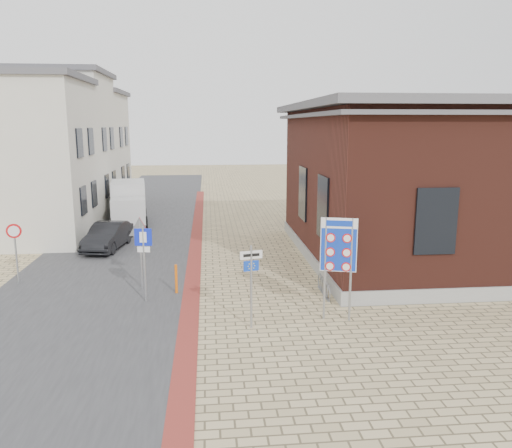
{
  "coord_description": "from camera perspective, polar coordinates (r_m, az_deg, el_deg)",
  "views": [
    {
      "loc": [
        -1.35,
        -14.24,
        5.89
      ],
      "look_at": [
        0.43,
        4.07,
        2.2
      ],
      "focal_mm": 35.0,
      "sensor_mm": 36.0,
      "label": 1
    }
  ],
  "objects": [
    {
      "name": "sedan",
      "position": [
        24.88,
        -16.59,
        -1.33
      ],
      "size": [
        1.93,
        4.02,
        1.27
      ],
      "primitive_type": "imported",
      "rotation": [
        0.0,
        0.0,
        -0.16
      ],
      "color": "black",
      "rests_on": "ground"
    },
    {
      "name": "border_sign",
      "position": [
        15.06,
        9.42,
        -2.59
      ],
      "size": [
        1.06,
        0.34,
        3.18
      ],
      "rotation": [
        0.0,
        0.0,
        -0.28
      ],
      "color": "gray",
      "rests_on": "ground"
    },
    {
      "name": "bollard",
      "position": [
        17.9,
        -9.11,
        -6.23
      ],
      "size": [
        0.12,
        0.12,
        1.06
      ],
      "primitive_type": "cylinder",
      "rotation": [
        0.0,
        0.0,
        0.25
      ],
      "color": "#DE5D0B",
      "rests_on": "ground"
    },
    {
      "name": "speed_sign",
      "position": [
        20.52,
        -25.82,
        -2.07
      ],
      "size": [
        0.54,
        0.13,
        2.3
      ],
      "rotation": [
        0.0,
        0.0,
        0.18
      ],
      "color": "gray",
      "rests_on": "ground"
    },
    {
      "name": "yield_sign",
      "position": [
        18.33,
        -13.12,
        -1.26
      ],
      "size": [
        0.91,
        0.23,
        2.59
      ],
      "rotation": [
        0.0,
        0.0,
        -0.18
      ],
      "color": "gray",
      "rests_on": "ground"
    },
    {
      "name": "bike_rack",
      "position": [
        17.83,
        7.76,
        -7.16
      ],
      "size": [
        0.08,
        1.8,
        0.6
      ],
      "color": "slate",
      "rests_on": "ground"
    },
    {
      "name": "townhouse_far",
      "position": [
        39.47,
        -19.91,
        8.17
      ],
      "size": [
        7.4,
        6.4,
        8.3
      ],
      "color": "beige",
      "rests_on": "ground"
    },
    {
      "name": "ground",
      "position": [
        15.46,
        -0.14,
        -11.04
      ],
      "size": [
        120.0,
        120.0,
        0.0
      ],
      "primitive_type": "plane",
      "color": "tan",
      "rests_on": "ground"
    },
    {
      "name": "essen_sign",
      "position": [
        14.45,
        -0.55,
        -5.72
      ],
      "size": [
        0.66,
        0.19,
        2.48
      ],
      "rotation": [
        0.0,
        0.0,
        0.23
      ],
      "color": "gray",
      "rests_on": "ground"
    },
    {
      "name": "townhouse_mid",
      "position": [
        33.68,
        -22.44,
        8.24
      ],
      "size": [
        7.4,
        6.4,
        9.1
      ],
      "color": "beige",
      "rests_on": "ground"
    },
    {
      "name": "road_strip",
      "position": [
        30.11,
        -13.37,
        -0.23
      ],
      "size": [
        7.0,
        60.0,
        0.02
      ],
      "primitive_type": "cube",
      "color": "#38383A",
      "rests_on": "ground"
    },
    {
      "name": "brick_building",
      "position": [
        23.74,
        20.38,
        4.82
      ],
      "size": [
        13.0,
        13.0,
        6.8
      ],
      "color": "gray",
      "rests_on": "ground"
    },
    {
      "name": "curb_strip",
      "position": [
        24.95,
        -6.9,
        -2.36
      ],
      "size": [
        0.6,
        40.0,
        0.02
      ],
      "primitive_type": "cube",
      "color": "maroon",
      "rests_on": "ground"
    },
    {
      "name": "box_truck",
      "position": [
        30.65,
        -14.36,
        2.37
      ],
      "size": [
        2.55,
        5.02,
        2.51
      ],
      "rotation": [
        0.0,
        0.0,
        0.14
      ],
      "color": "slate",
      "rests_on": "ground"
    },
    {
      "name": "townhouse_near",
      "position": [
        28.01,
        -25.88,
        6.69
      ],
      "size": [
        7.4,
        6.4,
        8.3
      ],
      "color": "beige",
      "rests_on": "ground"
    },
    {
      "name": "parking_sign",
      "position": [
        16.93,
        -12.71,
        -2.98
      ],
      "size": [
        0.57,
        0.1,
        2.61
      ],
      "rotation": [
        0.0,
        0.0,
        -0.11
      ],
      "color": "gray",
      "rests_on": "ground"
    }
  ]
}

